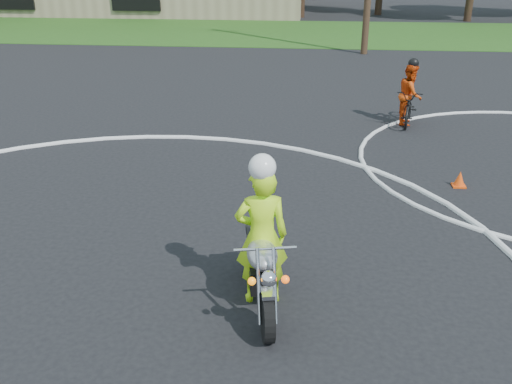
# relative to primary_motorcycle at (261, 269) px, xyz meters

# --- Properties ---
(grass_strip) EXTENTS (120.00, 10.00, 0.02)m
(grass_strip) POSITION_rel_primary_motorcycle_xyz_m (-2.38, 24.59, -0.51)
(grass_strip) COLOR #1E4714
(grass_strip) RESTS_ON ground
(course_markings) EXTENTS (19.05, 19.05, 0.12)m
(course_markings) POSITION_rel_primary_motorcycle_xyz_m (-0.21, 1.94, -0.51)
(course_markings) COLOR silver
(course_markings) RESTS_ON ground
(primary_motorcycle) EXTENTS (0.71, 2.02, 1.07)m
(primary_motorcycle) POSITION_rel_primary_motorcycle_xyz_m (0.00, 0.00, 0.00)
(primary_motorcycle) COLOR black
(primary_motorcycle) RESTS_ON ground
(rider_primary_grp) EXTENTS (0.73, 0.55, 1.99)m
(rider_primary_grp) POSITION_rel_primary_motorcycle_xyz_m (-0.01, 0.14, 0.44)
(rider_primary_grp) COLOR #BFFF1A
(rider_primary_grp) RESTS_ON ground
(rider_second_grp) EXTENTS (0.91, 1.81, 1.66)m
(rider_second_grp) POSITION_rel_primary_motorcycle_xyz_m (2.98, 8.34, 0.07)
(rider_second_grp) COLOR black
(rider_second_grp) RESTS_ON ground
(traffic_cones) EXTENTS (21.80, 13.47, 0.30)m
(traffic_cones) POSITION_rel_primary_motorcycle_xyz_m (2.61, 1.33, -0.38)
(traffic_cones) COLOR #FF4C0D
(traffic_cones) RESTS_ON ground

